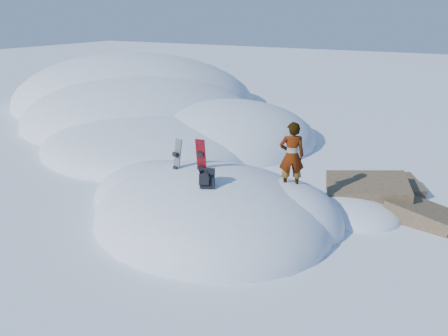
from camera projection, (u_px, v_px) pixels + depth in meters
The scene contains 9 objects.
ground at pixel (211, 220), 12.48m from camera, with size 120.00×120.00×0.00m, color white.
snow_mound at pixel (210, 216), 12.75m from camera, with size 8.00×6.00×3.00m.
snow_ridge at pixel (144, 114), 25.36m from camera, with size 21.50×18.50×6.40m.
rock_outcrop at pixel (367, 208), 13.23m from camera, with size 4.68×4.41×1.68m.
snowboard_red at pixel (201, 163), 12.17m from camera, with size 0.31×0.29×1.44m.
snowboard_dark at pixel (176, 163), 12.38m from camera, with size 0.32×0.31×1.39m.
backpack at pixel (207, 178), 11.06m from camera, with size 0.50×0.56×0.61m.
gear_pile at pixel (121, 219), 12.31m from camera, with size 0.80×0.61×0.21m.
person at pixel (292, 156), 11.67m from camera, with size 0.68×0.45×1.86m, color slate.
Camera 1 is at (5.83, -9.61, 5.63)m, focal length 35.00 mm.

